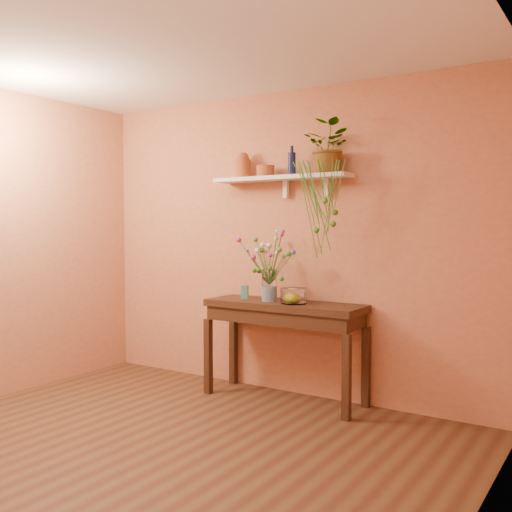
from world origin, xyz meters
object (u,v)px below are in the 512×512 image
at_px(sideboard, 284,316).
at_px(glass_vase, 269,288).
at_px(spider_plant, 329,147).
at_px(glass_bowl, 294,296).
at_px(bouquet, 268,254).
at_px(terracotta_jug, 243,166).
at_px(blue_bottle, 292,163).

distance_m(sideboard, glass_vase, 0.28).
bearing_deg(spider_plant, glass_bowl, -148.60).
height_order(spider_plant, bouquet, spider_plant).
height_order(spider_plant, glass_vase, spider_plant).
bearing_deg(glass_vase, terracotta_jug, 157.23).
height_order(sideboard, glass_bowl, glass_bowl).
height_order(sideboard, terracotta_jug, terracotta_jug).
distance_m(blue_bottle, bouquet, 0.81).
height_order(terracotta_jug, bouquet, terracotta_jug).
relative_size(terracotta_jug, bouquet, 0.48).
relative_size(sideboard, blue_bottle, 5.55).
bearing_deg(sideboard, terracotta_jug, 165.82).
distance_m(blue_bottle, spider_plant, 0.38).
distance_m(glass_vase, bouquet, 0.29).
distance_m(glass_vase, glass_bowl, 0.26).
relative_size(sideboard, glass_bowl, 6.41).
xyz_separation_m(spider_plant, glass_bowl, (-0.25, -0.15, -1.24)).
distance_m(sideboard, glass_bowl, 0.23).
relative_size(glass_vase, bouquet, 0.56).
bearing_deg(bouquet, glass_bowl, -2.83).
relative_size(terracotta_jug, spider_plant, 0.55).
bearing_deg(glass_vase, bouquet, -142.36).
relative_size(spider_plant, glass_vase, 1.55).
height_order(blue_bottle, spider_plant, spider_plant).
distance_m(sideboard, bouquet, 0.55).
bearing_deg(glass_vase, glass_bowl, -4.99).
bearing_deg(terracotta_jug, glass_vase, -22.77).
bearing_deg(blue_bottle, glass_vase, -135.58).
distance_m(terracotta_jug, blue_bottle, 0.52).
bearing_deg(bouquet, spider_plant, 15.15).
height_order(blue_bottle, glass_bowl, blue_bottle).
distance_m(blue_bottle, glass_vase, 1.09).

